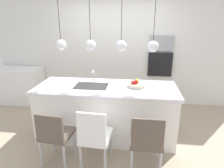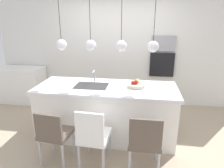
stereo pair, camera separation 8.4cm
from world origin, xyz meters
The scene contains 16 objects.
floor centered at (0.00, 0.00, 0.00)m, with size 6.60×6.60×0.00m, color tan.
back_wall centered at (0.00, 1.65, 1.30)m, with size 6.00×0.10×2.60m, color silver.
kitchen_island centered at (0.00, 0.00, 0.47)m, with size 2.40×0.94×0.93m.
sink_basin centered at (-0.26, 0.00, 0.93)m, with size 0.56×0.40×0.02m, color #2D2D30.
faucet centered at (-0.26, 0.21, 1.08)m, with size 0.02×0.17×0.22m.
fruit_bowl centered at (0.51, 0.04, 0.98)m, with size 0.30×0.30×0.15m.
side_counter centered at (-2.40, 1.28, 0.44)m, with size 1.10×0.60×0.87m, color white.
microwave centered at (1.05, 1.58, 1.50)m, with size 0.54×0.08×0.34m, color #9E9EA3.
oven centered at (1.05, 1.58, 1.00)m, with size 0.56×0.08×0.56m, color black.
chair_near centered at (-0.61, -0.85, 0.48)m, with size 0.46×0.46×0.84m.
chair_middle centered at (-0.04, -0.86, 0.51)m, with size 0.44×0.50×0.92m.
chair_far centered at (0.67, -0.85, 0.49)m, with size 0.44×0.44×0.88m.
pendant_light_left centered at (-0.75, 0.00, 1.63)m, with size 0.18×0.18×0.78m.
pendant_light_center_left centered at (-0.25, 0.00, 1.63)m, with size 0.18×0.18×0.78m.
pendant_light_center_right centered at (0.25, 0.00, 1.63)m, with size 0.18×0.18×0.78m.
pendant_light_right centered at (0.75, 0.00, 1.63)m, with size 0.18×0.18×0.78m.
Camera 2 is at (0.58, -3.25, 2.05)m, focal length 32.68 mm.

